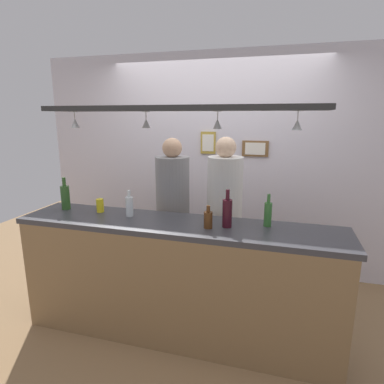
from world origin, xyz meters
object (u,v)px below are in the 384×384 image
(person_middle_grey_shirt, at_px, (173,203))
(bottle_beer_green_import, at_px, (268,213))
(bottle_champagne_green, at_px, (65,197))
(picture_frame_crest, at_px, (208,143))
(bottle_soda_clear, at_px, (129,206))
(bottle_beer_brown_stubby, at_px, (208,219))
(person_right_white_patterned_shirt, at_px, (224,206))
(picture_frame_lower_pair, at_px, (255,149))
(bottle_wine_dark_red, at_px, (227,212))
(drink_can, at_px, (100,205))

(person_middle_grey_shirt, distance_m, bottle_beer_green_import, 1.10)
(bottle_champagne_green, distance_m, picture_frame_crest, 1.73)
(bottle_soda_clear, distance_m, bottle_beer_brown_stubby, 0.73)
(person_middle_grey_shirt, relative_size, person_right_white_patterned_shirt, 0.99)
(bottle_champagne_green, distance_m, picture_frame_lower_pair, 2.10)
(bottle_soda_clear, height_order, bottle_beer_brown_stubby, bottle_soda_clear)
(bottle_soda_clear, bearing_deg, bottle_champagne_green, 177.00)
(picture_frame_crest, bearing_deg, bottle_beer_green_import, -58.43)
(person_right_white_patterned_shirt, height_order, bottle_soda_clear, person_right_white_patterned_shirt)
(bottle_wine_dark_red, relative_size, bottle_champagne_green, 1.00)
(bottle_beer_brown_stubby, bearing_deg, bottle_soda_clear, 171.38)
(bottle_beer_green_import, height_order, drink_can, bottle_beer_green_import)
(bottle_wine_dark_red, distance_m, picture_frame_crest, 1.53)
(bottle_beer_green_import, bearing_deg, person_middle_grey_shirt, 152.42)
(bottle_soda_clear, relative_size, bottle_beer_brown_stubby, 1.28)
(person_right_white_patterned_shirt, height_order, bottle_beer_green_import, person_right_white_patterned_shirt)
(drink_can, xyz_separation_m, picture_frame_crest, (0.69, 1.31, 0.48))
(bottle_beer_brown_stubby, xyz_separation_m, picture_frame_lower_pair, (0.21, 1.46, 0.41))
(bottle_beer_brown_stubby, bearing_deg, picture_frame_lower_pair, 81.95)
(person_middle_grey_shirt, xyz_separation_m, bottle_beer_green_import, (0.97, -0.51, 0.12))
(bottle_champagne_green, bearing_deg, bottle_wine_dark_red, -2.94)
(bottle_champagne_green, relative_size, bottle_beer_brown_stubby, 1.67)
(bottle_champagne_green, relative_size, picture_frame_lower_pair, 1.00)
(bottle_beer_green_import, xyz_separation_m, drink_can, (-1.48, -0.03, -0.04))
(person_middle_grey_shirt, height_order, bottle_soda_clear, person_middle_grey_shirt)
(person_middle_grey_shirt, relative_size, bottle_wine_dark_red, 5.54)
(picture_frame_lower_pair, bearing_deg, person_right_white_patterned_shirt, -104.57)
(person_middle_grey_shirt, bearing_deg, person_right_white_patterned_shirt, 0.00)
(person_right_white_patterned_shirt, bearing_deg, picture_frame_crest, 114.42)
(person_middle_grey_shirt, distance_m, drink_can, 0.74)
(bottle_beer_brown_stubby, xyz_separation_m, bottle_beer_green_import, (0.44, 0.17, 0.03))
(person_right_white_patterned_shirt, bearing_deg, bottle_beer_green_import, -49.26)
(bottle_beer_brown_stubby, distance_m, drink_can, 1.05)
(bottle_beer_green_import, height_order, picture_frame_crest, picture_frame_crest)
(person_right_white_patterned_shirt, distance_m, bottle_champagne_green, 1.50)
(bottle_soda_clear, xyz_separation_m, bottle_champagne_green, (-0.67, 0.04, 0.03))
(bottle_beer_brown_stubby, relative_size, picture_frame_crest, 0.69)
(bottle_wine_dark_red, xyz_separation_m, picture_frame_crest, (-0.49, 1.39, 0.42))
(bottle_wine_dark_red, xyz_separation_m, drink_can, (-1.17, 0.08, -0.06))
(picture_frame_crest, bearing_deg, bottle_soda_clear, -105.53)
(bottle_champagne_green, relative_size, picture_frame_crest, 1.15)
(bottle_beer_green_import, relative_size, picture_frame_lower_pair, 0.87)
(bottle_soda_clear, relative_size, bottle_beer_green_import, 0.88)
(person_middle_grey_shirt, xyz_separation_m, bottle_champagne_green, (-0.87, -0.54, 0.14))
(bottle_beer_green_import, bearing_deg, picture_frame_lower_pair, 100.30)
(person_middle_grey_shirt, height_order, bottle_beer_green_import, person_middle_grey_shirt)
(person_right_white_patterned_shirt, bearing_deg, drink_can, -152.94)
(bottle_wine_dark_red, height_order, picture_frame_crest, picture_frame_crest)
(person_right_white_patterned_shirt, height_order, bottle_champagne_green, person_right_white_patterned_shirt)
(person_right_white_patterned_shirt, relative_size, bottle_soda_clear, 7.32)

